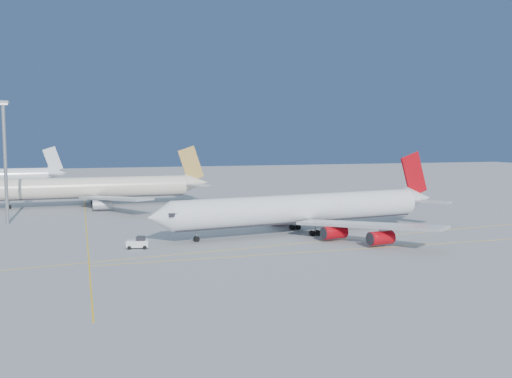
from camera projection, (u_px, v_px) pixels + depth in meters
name	position (u px, v px, depth m)	size (l,w,h in m)	color
ground	(311.00, 236.00, 106.09)	(500.00, 500.00, 0.00)	slate
taxiway_lines	(226.00, 234.00, 107.80)	(118.86, 140.00, 0.02)	#E8AB0C
airliner_virgin	(307.00, 209.00, 109.04)	(61.89, 55.08, 15.30)	white
airliner_etihad	(97.00, 188.00, 151.47)	(60.73, 56.21, 15.88)	beige
pushback_tug	(138.00, 243.00, 93.78)	(3.84, 2.73, 2.00)	white
light_mast	(5.00, 152.00, 118.85)	(2.23, 2.23, 25.75)	gray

